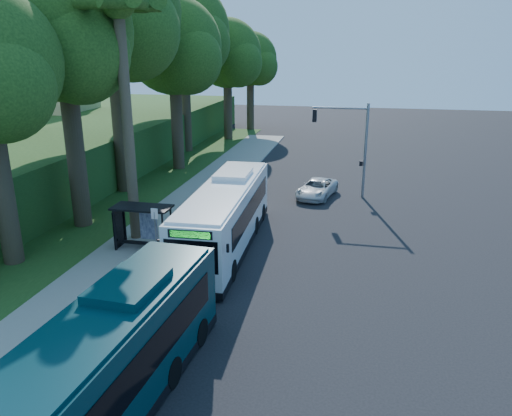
% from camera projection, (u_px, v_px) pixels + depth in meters
% --- Properties ---
extents(ground, '(140.00, 140.00, 0.00)m').
position_uv_depth(ground, '(277.00, 240.00, 29.24)').
color(ground, black).
rests_on(ground, ground).
extents(sidewalk, '(4.50, 70.00, 0.12)m').
position_uv_depth(sidewalk, '(160.00, 230.00, 30.65)').
color(sidewalk, gray).
rests_on(sidewalk, ground).
extents(red_curb, '(0.25, 30.00, 0.13)m').
position_uv_depth(red_curb, '(172.00, 259.00, 26.48)').
color(red_curb, maroon).
rests_on(red_curb, ground).
extents(grass_verge, '(8.00, 70.00, 0.06)m').
position_uv_depth(grass_verge, '(114.00, 202.00, 36.44)').
color(grass_verge, '#234719').
rests_on(grass_verge, ground).
extents(bus_shelter, '(3.20, 1.51, 2.55)m').
position_uv_depth(bus_shelter, '(139.00, 218.00, 27.45)').
color(bus_shelter, black).
rests_on(bus_shelter, ground).
extents(stop_sign_pole, '(0.35, 0.06, 3.17)m').
position_uv_depth(stop_sign_pole, '(155.00, 229.00, 25.00)').
color(stop_sign_pole, gray).
rests_on(stop_sign_pole, ground).
extents(traffic_signal_pole, '(4.10, 0.30, 7.00)m').
position_uv_depth(traffic_signal_pole, '(352.00, 138.00, 36.45)').
color(traffic_signal_pole, gray).
rests_on(traffic_signal_pole, ground).
extents(palm_tree, '(4.20, 4.20, 14.40)m').
position_uv_depth(palm_tree, '(119.00, 15.00, 25.65)').
color(palm_tree, '#4C3F2D').
rests_on(palm_tree, ground).
extents(hillside_backdrop, '(24.00, 60.00, 8.80)m').
position_uv_depth(hillside_backdrop, '(33.00, 139.00, 47.71)').
color(hillside_backdrop, '#234719').
rests_on(hillside_backdrop, ground).
extents(tree_0, '(8.40, 8.00, 15.70)m').
position_uv_depth(tree_0, '(64.00, 39.00, 28.22)').
color(tree_0, '#382B1E').
rests_on(tree_0, ground).
extents(tree_1, '(10.50, 10.00, 18.26)m').
position_uv_depth(tree_1, '(113.00, 18.00, 35.38)').
color(tree_1, '#382B1E').
rests_on(tree_1, ground).
extents(tree_2, '(8.82, 8.40, 15.12)m').
position_uv_depth(tree_2, '(174.00, 51.00, 43.24)').
color(tree_2, '#382B1E').
rests_on(tree_2, ground).
extents(tree_3, '(10.08, 9.60, 17.28)m').
position_uv_depth(tree_3, '(184.00, 35.00, 50.61)').
color(tree_3, '#382B1E').
rests_on(tree_3, ground).
extents(tree_4, '(8.40, 8.00, 14.14)m').
position_uv_depth(tree_4, '(228.00, 57.00, 58.27)').
color(tree_4, '#382B1E').
rests_on(tree_4, ground).
extents(tree_5, '(7.35, 7.00, 12.86)m').
position_uv_depth(tree_5, '(251.00, 62.00, 65.76)').
color(tree_5, '#382B1E').
rests_on(tree_5, ground).
extents(white_bus, '(3.23, 13.08, 3.87)m').
position_uv_depth(white_bus, '(226.00, 214.00, 27.81)').
color(white_bus, white).
rests_on(white_bus, ground).
extents(teal_bus, '(3.44, 12.83, 3.79)m').
position_uv_depth(teal_bus, '(99.00, 371.00, 14.43)').
color(teal_bus, '#092D34').
rests_on(teal_bus, ground).
extents(pickup, '(3.17, 5.14, 1.33)m').
position_uv_depth(pickup, '(317.00, 188.00, 37.50)').
color(pickup, silver).
rests_on(pickup, ground).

